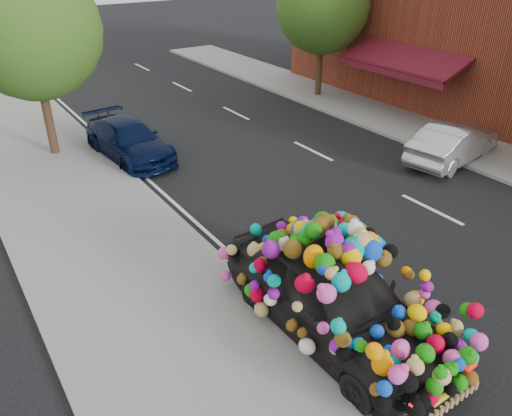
# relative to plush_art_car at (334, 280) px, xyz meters

# --- Properties ---
(ground) EXTENTS (100.00, 100.00, 0.00)m
(ground) POSITION_rel_plush_art_car_xyz_m (1.80, 2.03, -1.16)
(ground) COLOR black
(ground) RESTS_ON ground
(sidewalk) EXTENTS (4.00, 60.00, 0.12)m
(sidewalk) POSITION_rel_plush_art_car_xyz_m (-2.50, 2.03, -1.10)
(sidewalk) COLOR gray
(sidewalk) RESTS_ON ground
(kerb) EXTENTS (0.15, 60.00, 0.13)m
(kerb) POSITION_rel_plush_art_car_xyz_m (-0.55, 2.03, -1.10)
(kerb) COLOR gray
(kerb) RESTS_ON ground
(footpath_far) EXTENTS (3.00, 40.00, 0.12)m
(footpath_far) POSITION_rel_plush_art_car_xyz_m (10.00, 5.03, -1.10)
(footpath_far) COLOR gray
(footpath_far) RESTS_ON ground
(lane_markings) EXTENTS (6.00, 50.00, 0.01)m
(lane_markings) POSITION_rel_plush_art_car_xyz_m (5.40, 2.03, -1.16)
(lane_markings) COLOR silver
(lane_markings) RESTS_ON ground
(tree_near_sidewalk) EXTENTS (4.20, 4.20, 6.13)m
(tree_near_sidewalk) POSITION_rel_plush_art_car_xyz_m (-2.00, 11.53, 2.86)
(tree_near_sidewalk) COLOR #332114
(tree_near_sidewalk) RESTS_ON ground
(tree_far_b) EXTENTS (4.00, 4.00, 5.90)m
(tree_far_b) POSITION_rel_plush_art_car_xyz_m (9.80, 12.03, 2.73)
(tree_far_b) COLOR #332114
(tree_far_b) RESTS_ON ground
(plush_art_car) EXTENTS (2.33, 4.96, 2.26)m
(plush_art_car) POSITION_rel_plush_art_car_xyz_m (0.00, 0.00, 0.00)
(plush_art_car) COLOR black
(plush_art_car) RESTS_ON ground
(navy_sedan) EXTENTS (2.04, 4.27, 1.20)m
(navy_sedan) POSITION_rel_plush_art_car_xyz_m (0.03, 9.99, -0.56)
(navy_sedan) COLOR black
(navy_sedan) RESTS_ON ground
(silver_hatchback) EXTENTS (4.03, 1.98, 1.27)m
(silver_hatchback) POSITION_rel_plush_art_car_xyz_m (8.58, 3.87, -0.53)
(silver_hatchback) COLOR #A9AAB0
(silver_hatchback) RESTS_ON ground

